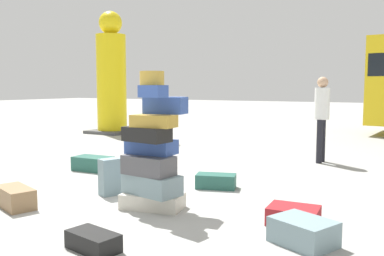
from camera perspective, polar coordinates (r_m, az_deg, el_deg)
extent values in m
plane|color=#9E9E99|center=(5.79, -9.02, -9.96)|extent=(80.00, 80.00, 0.00)
cube|color=beige|center=(5.40, -5.47, -9.99)|extent=(0.84, 0.55, 0.19)
cube|color=gray|center=(5.33, -5.58, -7.73)|extent=(0.80, 0.53, 0.25)
cube|color=#4C4C51|center=(5.27, -6.01, -5.13)|extent=(0.68, 0.41, 0.24)
cube|color=#334F99|center=(5.39, -5.63, -2.58)|extent=(0.65, 0.36, 0.19)
cube|color=black|center=(5.19, -6.28, -0.87)|extent=(0.62, 0.38, 0.18)
cube|color=#B28C33|center=(5.14, -5.32, 0.96)|extent=(0.56, 0.32, 0.15)
cube|color=#334F99|center=(5.36, -3.68, 3.15)|extent=(0.57, 0.36, 0.22)
cube|color=#334F99|center=(5.02, -5.41, 5.06)|extent=(0.38, 0.25, 0.15)
cylinder|color=#B28C33|center=(5.18, -5.55, 6.86)|extent=(0.30, 0.30, 0.17)
cube|color=gray|center=(6.13, -10.67, -6.56)|extent=(0.34, 0.47, 0.53)
cube|color=#26594C|center=(6.42, 3.33, -7.34)|extent=(0.67, 0.47, 0.22)
cube|color=#26594C|center=(7.94, -13.51, -4.80)|extent=(0.74, 0.44, 0.26)
cube|color=black|center=(4.19, -13.49, -14.96)|extent=(0.58, 0.37, 0.18)
cube|color=maroon|center=(4.92, 13.85, -11.65)|extent=(0.58, 0.45, 0.20)
cube|color=olive|center=(5.88, -23.22, -8.79)|extent=(0.73, 0.52, 0.26)
cube|color=gray|center=(4.34, 15.12, -13.68)|extent=(0.71, 0.63, 0.26)
cylinder|color=black|center=(11.92, -4.42, 0.12)|extent=(0.12, 0.12, 0.81)
cylinder|color=black|center=(11.70, -4.15, 0.02)|extent=(0.12, 0.12, 0.81)
cylinder|color=white|center=(11.76, -4.31, 3.62)|extent=(0.30, 0.30, 0.65)
sphere|color=tan|center=(11.76, -4.33, 5.74)|extent=(0.22, 0.22, 0.22)
cylinder|color=black|center=(9.03, 17.57, -1.64)|extent=(0.12, 0.12, 0.89)
cylinder|color=black|center=(8.82, 17.19, -1.79)|extent=(0.12, 0.12, 0.89)
cylinder|color=white|center=(8.86, 17.53, 3.24)|extent=(0.30, 0.30, 0.65)
sphere|color=tan|center=(8.86, 17.61, 6.05)|extent=(0.22, 0.22, 0.22)
cylinder|color=yellow|center=(14.29, -11.05, 5.95)|extent=(0.99, 0.99, 3.30)
sphere|color=yellow|center=(14.45, -11.20, 14.06)|extent=(0.77, 0.77, 0.77)
cube|color=#4C4C4C|center=(14.37, -10.93, -0.45)|extent=(1.39, 1.39, 0.10)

